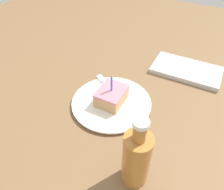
{
  "coord_description": "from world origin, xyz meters",
  "views": [
    {
      "loc": [
        0.25,
        -0.51,
        0.57
      ],
      "look_at": [
        -0.02,
        0.0,
        0.04
      ],
      "focal_mm": 35.0,
      "sensor_mm": 36.0,
      "label": 1
    }
  ],
  "objects": [
    {
      "name": "ground_plane",
      "position": [
        0.0,
        0.0,
        -0.02
      ],
      "size": [
        2.4,
        2.4,
        0.04
      ],
      "color": "brown",
      "rests_on": "ground"
    },
    {
      "name": "cake_slice",
      "position": [
        -0.02,
        0.0,
        0.04
      ],
      "size": [
        0.09,
        0.11,
        0.13
      ],
      "color": "tan",
      "rests_on": "plate"
    },
    {
      "name": "plate",
      "position": [
        -0.02,
        0.0,
        0.01
      ],
      "size": [
        0.29,
        0.29,
        0.02
      ],
      "color": "white",
      "rests_on": "ground_plane"
    },
    {
      "name": "fork",
      "position": [
        -0.08,
        0.07,
        0.02
      ],
      "size": [
        0.15,
        0.11,
        0.0
      ],
      "color": "silver",
      "rests_on": "plate"
    },
    {
      "name": "marble_board",
      "position": [
        0.18,
        0.33,
        0.01
      ],
      "size": [
        0.29,
        0.17,
        0.02
      ],
      "color": "silver",
      "rests_on": "ground_plane"
    },
    {
      "name": "bottle",
      "position": [
        0.17,
        -0.22,
        0.09
      ],
      "size": [
        0.07,
        0.07,
        0.23
      ],
      "color": "#B27233",
      "rests_on": "ground_plane"
    }
  ]
}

